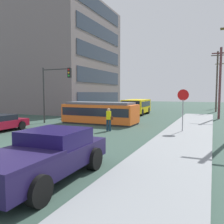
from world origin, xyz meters
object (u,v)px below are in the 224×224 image
Objects in this scene: parked_sedan_far at (81,112)px; traffic_light_mast at (54,84)px; pedestrian_crossing at (109,118)px; pickup_truck_parked at (46,155)px; streetcar_tram at (100,113)px; utility_pole_distant at (220,83)px; utility_pole_mid at (220,82)px; city_bus at (136,106)px; stop_sign at (183,101)px; utility_pole_far at (217,81)px.

traffic_light_mast is at bearing -83.45° from parked_sedan_far.
pedestrian_crossing is 9.77m from pickup_truck_parked.
streetcar_tram is 4.02× the size of pedestrian_crossing.
streetcar_tram is 31.05m from utility_pole_distant.
utility_pole_mid is (14.34, 4.52, 3.32)m from parked_sedan_far.
traffic_light_mast reaches higher than streetcar_tram.
streetcar_tram reaches higher than pedestrian_crossing.
city_bus is 0.71× the size of utility_pole_mid.
streetcar_tram is 0.89× the size of utility_pole_mid.
traffic_light_mast is (-6.16, 1.78, 2.62)m from pedestrian_crossing.
traffic_light_mast is 33.79m from utility_pole_distant.
utility_pole_distant is at bearing 84.73° from stop_sign.
streetcar_tram is 21.35m from utility_pole_far.
streetcar_tram is 1.46× the size of parked_sedan_far.
traffic_light_mast is 24.40m from utility_pole_far.
pickup_truck_parked is at bearing -62.25° from parked_sedan_far.
parked_sedan_far is 0.91× the size of traffic_light_mast.
pickup_truck_parked is 32.27m from utility_pole_far.
utility_pole_mid is at bearing -91.07° from utility_pole_distant.
city_bus is 1.17× the size of parked_sedan_far.
traffic_light_mast reaches higher than parked_sedan_far.
stop_sign is 21.08m from utility_pole_far.
pedestrian_crossing is at bearing -47.30° from parked_sedan_far.
utility_pole_mid is at bearing -8.60° from city_bus.
traffic_light_mast is (-3.76, -1.63, 2.55)m from streetcar_tram.
pickup_truck_parked is 19.12m from parked_sedan_far.
utility_pole_far reaches higher than streetcar_tram.
stop_sign is at bearing -2.65° from traffic_light_mast.
parked_sedan_far is 1.60× the size of stop_sign.
parked_sedan_far is 13.42m from stop_sign.
stop_sign is (2.94, 10.81, 1.40)m from pickup_truck_parked.
utility_pole_far is at bearing -93.20° from utility_pole_distant.
city_bus is 0.61× the size of utility_pole_far.
utility_pole_distant reaches higher than pickup_truck_parked.
pedestrian_crossing is at bearing -165.96° from stop_sign.
city_bus is at bearing 70.70° from traffic_light_mast.
utility_pole_distant is (0.38, 20.58, 0.60)m from utility_pole_mid.
pedestrian_crossing is at bearing -122.35° from utility_pole_mid.
utility_pole_mid reaches higher than traffic_light_mast.
utility_pole_far reaches higher than parked_sedan_far.
pedestrian_crossing is 0.36× the size of parked_sedan_far.
pickup_truck_parked is at bearing -79.59° from city_bus.
streetcar_tram is 13.39m from utility_pole_mid.
utility_pole_far is (7.34, 22.07, 3.64)m from pedestrian_crossing.
utility_pole_distant reaches higher than traffic_light_mast.
traffic_light_mast is 17.04m from utility_pole_mid.
utility_pole_far is 10.42m from utility_pole_distant.
utility_pole_distant reaches higher than city_bus.
stop_sign is 0.57× the size of traffic_light_mast.
utility_pole_far reaches higher than pickup_truck_parked.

